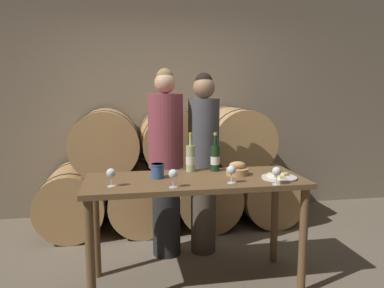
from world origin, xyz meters
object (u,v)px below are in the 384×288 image
Objects in this scene: cheese_plate at (279,177)px; wine_glass_far_left at (111,174)px; person_left at (166,162)px; wine_glass_left at (173,175)px; bread_basket at (237,170)px; tasting_table at (195,194)px; person_right at (204,160)px; wine_bottle_red at (215,158)px; wine_bottle_white at (191,158)px; wine_glass_center at (231,171)px; blue_crock at (158,170)px; wine_glass_right at (277,172)px.

cheese_plate is 1.28m from wine_glass_far_left.
person_left is 0.89m from wine_glass_far_left.
cheese_plate is 2.05× the size of wine_glass_left.
bread_basket is (0.52, -0.56, 0.02)m from person_left.
person_left reaches higher than tasting_table.
bread_basket is (0.16, -0.56, 0.03)m from person_right.
person_right is 13.03× the size of wine_glass_far_left.
wine_bottle_red is 0.56m from cheese_plate.
wine_bottle_white is 0.74m from cheese_plate.
person_left reaches higher than wine_glass_far_left.
tasting_table is 0.65m from person_left.
tasting_table is at bearing -133.29° from wine_bottle_red.
wine_glass_left is at bearing -174.08° from wine_glass_center.
wine_glass_far_left is at bearing -156.72° from wine_bottle_red.
wine_glass_far_left reaches higher than blue_crock.
wine_glass_right is (0.35, -0.91, 0.08)m from person_right.
bread_basket is at bearing -29.14° from wine_bottle_white.
bread_basket is at bearing 63.96° from wine_glass_center.
wine_glass_left is 0.75m from wine_glass_right.
person_right is at bearing 72.05° from tasting_table.
wine_glass_center reaches higher than bread_basket.
tasting_table is 0.66m from wine_glass_right.
wine_glass_right is at bearing -4.20° from wine_glass_left.
wine_bottle_red is at bearing 19.11° from blue_crock.
tasting_table is at bearing -171.14° from bread_basket.
person_right reaches higher than wine_glass_right.
wine_glass_far_left is (-0.35, -0.19, 0.03)m from blue_crock.
bread_basket is 0.28m from wine_glass_center.
cheese_plate is 2.05× the size of wine_glass_center.
wine_glass_right is at bearing -45.48° from wine_bottle_white.
wine_glass_center is 0.33m from wine_glass_right.
wine_bottle_red reaches higher than blue_crock.
person_right is at bearing 62.30° from wine_bottle_white.
person_left is 13.29× the size of wine_glass_right.
wine_glass_far_left is (-0.64, -0.39, -0.02)m from wine_bottle_white.
person_left is 13.29× the size of wine_glass_far_left.
person_left is 0.36m from person_right.
tasting_table is 12.81× the size of wine_glass_left.
wine_bottle_red is 0.21m from wine_bottle_white.
wine_glass_left is at bearing -172.08° from cheese_plate.
person_left is at bearing 137.56° from cheese_plate.
wine_bottle_white is (-0.21, 0.02, 0.00)m from wine_bottle_red.
blue_crock is 0.65m from bread_basket.
wine_glass_right is (0.55, -0.30, 0.22)m from tasting_table.
wine_bottle_red reaches higher than wine_glass_right.
tasting_table is 0.40m from bread_basket.
bread_basket is at bearing 118.09° from wine_glass_right.
wine_glass_far_left and wine_glass_right have the same top height.
cheese_plate is at bearing -42.44° from person_left.
tasting_table is 14.76× the size of blue_crock.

